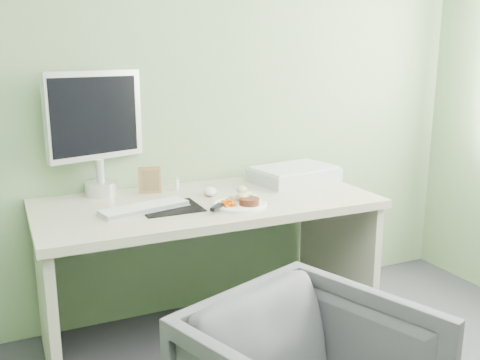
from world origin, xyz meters
name	(u,v)px	position (x,y,z in m)	size (l,w,h in m)	color
wall_back	(179,66)	(0.00, 2.00, 1.35)	(3.50, 3.50, 0.00)	gray
desk	(208,236)	(0.00, 1.62, 0.55)	(1.60, 0.75, 0.73)	#A9A48D
plate	(240,205)	(0.09, 1.45, 0.74)	(0.25, 0.25, 0.01)	white
steak	(249,202)	(0.13, 1.42, 0.76)	(0.09, 0.09, 0.03)	black
potato_pile	(243,194)	(0.13, 1.51, 0.77)	(0.10, 0.07, 0.05)	tan
carrot_heap	(230,202)	(0.04, 1.44, 0.76)	(0.05, 0.05, 0.04)	#F86305
steak_knife	(220,205)	(-0.01, 1.43, 0.75)	(0.19, 0.19, 0.02)	silver
mousepad	(170,208)	(-0.21, 1.56, 0.73)	(0.27, 0.24, 0.00)	black
keyboard	(144,207)	(-0.32, 1.57, 0.75)	(0.40, 0.12, 0.02)	white
computer_mouse	(210,191)	(0.04, 1.70, 0.75)	(0.06, 0.11, 0.04)	white
photo_frame	(150,180)	(-0.22, 1.85, 0.80)	(0.11, 0.01, 0.14)	olive
eyedrop_bottle	(177,184)	(-0.07, 1.87, 0.76)	(0.02, 0.02, 0.07)	white
scanner	(294,175)	(0.57, 1.78, 0.76)	(0.45, 0.30, 0.07)	silver
monitor	(97,126)	(-0.45, 1.94, 1.07)	(0.49, 0.20, 0.60)	silver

